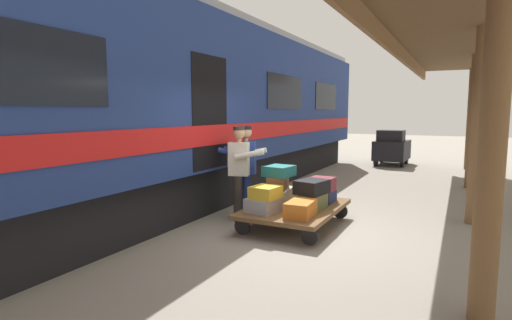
{
  "coord_description": "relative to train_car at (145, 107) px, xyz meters",
  "views": [
    {
      "loc": [
        -2.17,
        6.08,
        1.97
      ],
      "look_at": [
        0.92,
        -0.01,
        1.15
      ],
      "focal_mm": 28.39,
      "sensor_mm": 36.0,
      "label": 1
    }
  ],
  "objects": [
    {
      "name": "ground_plane",
      "position": [
        -3.33,
        0.0,
        -2.06
      ],
      "size": [
        60.0,
        60.0,
        0.0
      ],
      "primitive_type": "plane",
      "color": "gray"
    },
    {
      "name": "porter_in_overalls",
      "position": [
        -1.94,
        -0.45,
        -1.14
      ],
      "size": [
        0.73,
        0.57,
        1.7
      ],
      "color": "navy",
      "rests_on": "ground_plane"
    },
    {
      "name": "luggage_cart",
      "position": [
        -3.01,
        -0.31,
        -1.76
      ],
      "size": [
        1.42,
        2.11,
        0.34
      ],
      "color": "brown",
      "rests_on": "ground_plane"
    },
    {
      "name": "platform_canopy",
      "position": [
        -5.69,
        0.0,
        1.23
      ],
      "size": [
        3.2,
        19.63,
        3.56
      ],
      "color": "brown",
      "rests_on": "ground_plane"
    },
    {
      "name": "suitcase_gray_aluminum",
      "position": [
        -2.69,
        0.27,
        -1.6
      ],
      "size": [
        0.53,
        0.57,
        0.23
      ],
      "primitive_type": "cube",
      "rotation": [
        0.0,
        0.0,
        -0.15
      ],
      "color": "#9EA0A5",
      "rests_on": "luggage_cart"
    },
    {
      "name": "suitcase_black_hardshell",
      "position": [
        -3.29,
        -0.34,
        -1.35
      ],
      "size": [
        0.53,
        0.62,
        0.23
      ],
      "primitive_type": "cube",
      "rotation": [
        0.0,
        0.0,
        -0.21
      ],
      "color": "black",
      "rests_on": "suitcase_olive_duffel"
    },
    {
      "name": "suitcase_brown_leather",
      "position": [
        -2.69,
        -0.29,
        -1.32
      ],
      "size": [
        0.42,
        0.6,
        0.23
      ],
      "primitive_type": "cube",
      "rotation": [
        0.0,
        0.0,
        0.23
      ],
      "color": "brown",
      "rests_on": "suitcase_cream_canvas"
    },
    {
      "name": "suitcase_tan_vintage",
      "position": [
        -2.69,
        -0.89,
        -1.62
      ],
      "size": [
        0.38,
        0.63,
        0.19
      ],
      "primitive_type": "cube",
      "rotation": [
        0.0,
        0.0,
        -0.03
      ],
      "color": "tan",
      "rests_on": "luggage_cart"
    },
    {
      "name": "suitcase_cream_canvas",
      "position": [
        -2.69,
        -0.31,
        -1.57
      ],
      "size": [
        0.49,
        0.67,
        0.29
      ],
      "primitive_type": "cube",
      "rotation": [
        0.0,
        0.0,
        0.12
      ],
      "color": "beige",
      "rests_on": "luggage_cart"
    },
    {
      "name": "suitcase_navy_fabric",
      "position": [
        -3.33,
        -0.89,
        -1.62
      ],
      "size": [
        0.37,
        0.5,
        0.19
      ],
      "primitive_type": "cube",
      "rotation": [
        0.0,
        0.0,
        -0.0
      ],
      "color": "navy",
      "rests_on": "luggage_cart"
    },
    {
      "name": "suitcase_teal_softside",
      "position": [
        -2.72,
        -0.27,
        -1.11
      ],
      "size": [
        0.49,
        0.52,
        0.18
      ],
      "primitive_type": "cube",
      "rotation": [
        0.0,
        0.0,
        -0.13
      ],
      "color": "#1E666B",
      "rests_on": "suitcase_brown_leather"
    },
    {
      "name": "suitcase_olive_duffel",
      "position": [
        -3.33,
        -0.31,
        -1.59
      ],
      "size": [
        0.4,
        0.5,
        0.25
      ],
      "primitive_type": "cube",
      "rotation": [
        0.0,
        0.0,
        -0.06
      ],
      "color": "brown",
      "rests_on": "luggage_cart"
    },
    {
      "name": "baggage_tug",
      "position": [
        -3.23,
        -9.45,
        -1.43
      ],
      "size": [
        1.16,
        1.74,
        1.3
      ],
      "color": "black",
      "rests_on": "ground_plane"
    },
    {
      "name": "suitcase_burgundy_valise",
      "position": [
        -3.29,
        -0.9,
        -1.4
      ],
      "size": [
        0.43,
        0.42,
        0.25
      ],
      "primitive_type": "cube",
      "rotation": [
        0.0,
        0.0,
        -0.04
      ],
      "color": "maroon",
      "rests_on": "suitcase_navy_fabric"
    },
    {
      "name": "suitcase_orange_carryall",
      "position": [
        -3.33,
        0.27,
        -1.6
      ],
      "size": [
        0.41,
        0.61,
        0.24
      ],
      "primitive_type": "cube",
      "rotation": [
        0.0,
        0.0,
        0.05
      ],
      "color": "#CC6B23",
      "rests_on": "luggage_cart"
    },
    {
      "name": "train_car",
      "position": [
        0.0,
        0.0,
        0.0
      ],
      "size": [
        3.02,
        19.54,
        4.0
      ],
      "color": "navy",
      "rests_on": "ground_plane"
    },
    {
      "name": "suitcase_yellow_case",
      "position": [
        -2.72,
        0.28,
        -1.39
      ],
      "size": [
        0.46,
        0.48,
        0.2
      ],
      "primitive_type": "cube",
      "rotation": [
        0.0,
        0.0,
        -0.11
      ],
      "color": "gold",
      "rests_on": "suitcase_gray_aluminum"
    },
    {
      "name": "porter_by_door",
      "position": [
        -1.96,
        -0.24,
        -1.14
      ],
      "size": [
        0.73,
        0.56,
        1.7
      ],
      "color": "#332D28",
      "rests_on": "ground_plane"
    }
  ]
}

